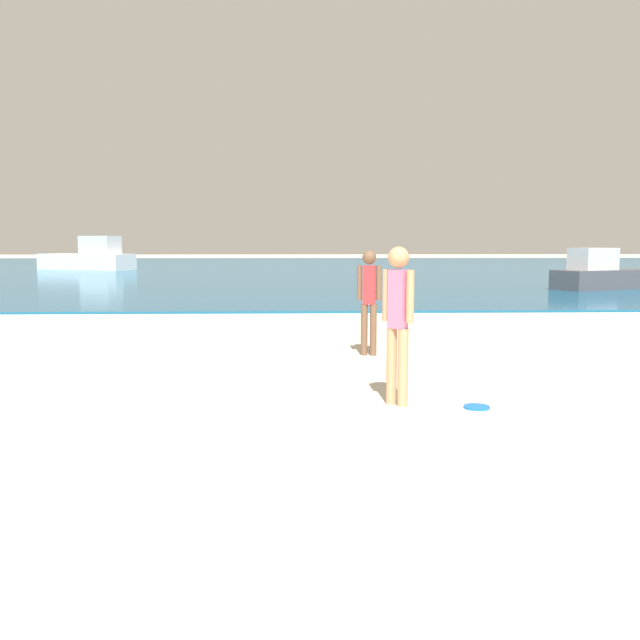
% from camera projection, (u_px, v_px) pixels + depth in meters
% --- Properties ---
extents(ground, '(200.00, 200.00, 0.00)m').
position_uv_depth(ground, '(291.00, 563.00, 3.75)').
color(ground, beige).
extents(water, '(160.00, 60.00, 0.06)m').
position_uv_depth(water, '(295.00, 268.00, 46.77)').
color(water, '#14567F').
rests_on(water, ground).
extents(person_standing, '(0.30, 0.29, 1.68)m').
position_uv_depth(person_standing, '(398.00, 316.00, 7.30)').
color(person_standing, tan).
rests_on(person_standing, ground).
extents(frisbee, '(0.27, 0.27, 0.03)m').
position_uv_depth(frisbee, '(477.00, 407.00, 7.25)').
color(frisbee, blue).
rests_on(frisbee, ground).
extents(person_distant, '(0.36, 0.21, 1.61)m').
position_uv_depth(person_distant, '(369.00, 296.00, 10.58)').
color(person_distant, brown).
rests_on(person_distant, ground).
extents(boat_near, '(4.54, 3.09, 1.48)m').
position_uv_depth(boat_near, '(604.00, 275.00, 25.13)').
color(boat_near, '#4C4C51').
rests_on(boat_near, water).
extents(boat_far, '(6.38, 4.37, 2.08)m').
position_uv_depth(boat_far, '(89.00, 258.00, 42.92)').
color(boat_far, white).
rests_on(boat_far, water).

